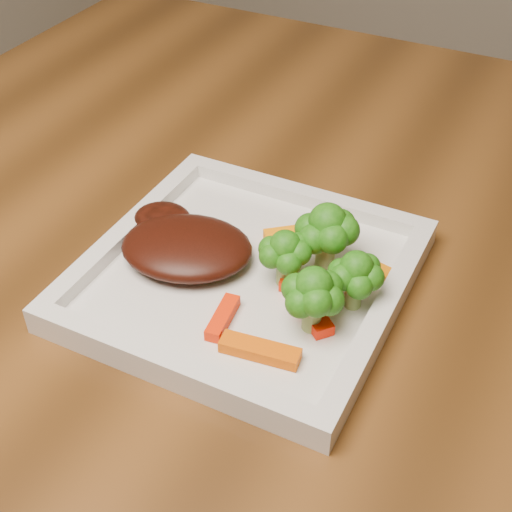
% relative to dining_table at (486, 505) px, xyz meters
% --- Properties ---
extents(dining_table, '(1.60, 0.90, 0.75)m').
position_rel_dining_table_xyz_m(dining_table, '(0.00, 0.00, 0.00)').
color(dining_table, '#5C3615').
rests_on(dining_table, floor).
extents(plate, '(0.27, 0.27, 0.01)m').
position_rel_dining_table_xyz_m(plate, '(-0.26, -0.14, 0.38)').
color(plate, silver).
rests_on(plate, dining_table).
extents(steak, '(0.14, 0.12, 0.03)m').
position_rel_dining_table_xyz_m(steak, '(-0.32, -0.14, 0.40)').
color(steak, '#3A1008').
rests_on(steak, plate).
extents(broccoli_0, '(0.08, 0.08, 0.07)m').
position_rel_dining_table_xyz_m(broccoli_0, '(-0.20, -0.10, 0.42)').
color(broccoli_0, '#137314').
rests_on(broccoli_0, plate).
extents(broccoli_1, '(0.07, 0.07, 0.06)m').
position_rel_dining_table_xyz_m(broccoli_1, '(-0.16, -0.13, 0.42)').
color(broccoli_1, '#3B7914').
rests_on(broccoli_1, plate).
extents(broccoli_2, '(0.06, 0.06, 0.06)m').
position_rel_dining_table_xyz_m(broccoli_2, '(-0.18, -0.17, 0.42)').
color(broccoli_2, '#2F6711').
rests_on(broccoli_2, plate).
extents(broccoli_3, '(0.06, 0.06, 0.06)m').
position_rel_dining_table_xyz_m(broccoli_3, '(-0.23, -0.13, 0.42)').
color(broccoli_3, '#336010').
rests_on(broccoli_3, plate).
extents(carrot_0, '(0.07, 0.03, 0.01)m').
position_rel_dining_table_xyz_m(carrot_0, '(-0.21, -0.22, 0.39)').
color(carrot_0, '#DA5503').
rests_on(carrot_0, plate).
extents(carrot_2, '(0.02, 0.05, 0.01)m').
position_rel_dining_table_xyz_m(carrot_2, '(-0.25, -0.20, 0.39)').
color(carrot_2, '#EF2703').
rests_on(carrot_2, plate).
extents(carrot_3, '(0.06, 0.03, 0.01)m').
position_rel_dining_table_xyz_m(carrot_3, '(-0.16, -0.09, 0.39)').
color(carrot_3, '#C96403').
rests_on(carrot_3, plate).
extents(carrot_4, '(0.05, 0.04, 0.01)m').
position_rel_dining_table_xyz_m(carrot_4, '(-0.25, -0.07, 0.39)').
color(carrot_4, orange).
rests_on(carrot_4, plate).
extents(carrot_5, '(0.06, 0.05, 0.01)m').
position_rel_dining_table_xyz_m(carrot_5, '(-0.19, -0.16, 0.39)').
color(carrot_5, '#FF1C04').
rests_on(carrot_5, plate).
extents(carrot_6, '(0.06, 0.02, 0.01)m').
position_rel_dining_table_xyz_m(carrot_6, '(-0.20, -0.13, 0.39)').
color(carrot_6, '#F62804').
rests_on(carrot_6, plate).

